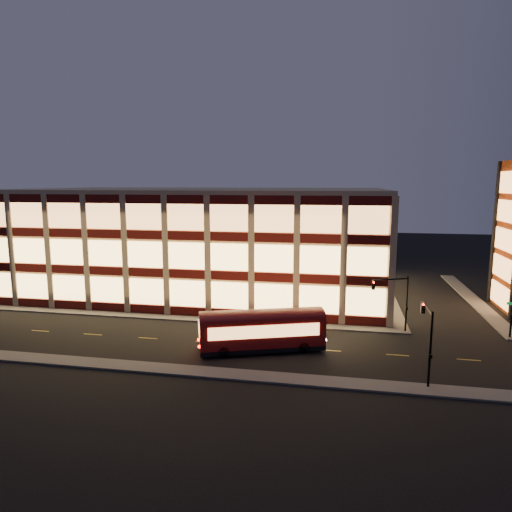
# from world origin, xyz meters

# --- Properties ---
(ground) EXTENTS (200.00, 200.00, 0.00)m
(ground) POSITION_xyz_m (0.00, 0.00, 0.00)
(ground) COLOR black
(ground) RESTS_ON ground
(sidewalk_office_south) EXTENTS (54.00, 2.00, 0.15)m
(sidewalk_office_south) POSITION_xyz_m (-3.00, 1.00, 0.07)
(sidewalk_office_south) COLOR #514F4C
(sidewalk_office_south) RESTS_ON ground
(sidewalk_office_east) EXTENTS (2.00, 30.00, 0.15)m
(sidewalk_office_east) POSITION_xyz_m (23.00, 17.00, 0.07)
(sidewalk_office_east) COLOR #514F4C
(sidewalk_office_east) RESTS_ON ground
(sidewalk_tower_west) EXTENTS (2.00, 30.00, 0.15)m
(sidewalk_tower_west) POSITION_xyz_m (34.00, 17.00, 0.07)
(sidewalk_tower_west) COLOR #514F4C
(sidewalk_tower_west) RESTS_ON ground
(sidewalk_near) EXTENTS (100.00, 2.00, 0.15)m
(sidewalk_near) POSITION_xyz_m (0.00, -13.00, 0.07)
(sidewalk_near) COLOR #514F4C
(sidewalk_near) RESTS_ON ground
(office_building) EXTENTS (50.45, 30.45, 14.50)m
(office_building) POSITION_xyz_m (-2.91, 16.91, 7.25)
(office_building) COLOR tan
(office_building) RESTS_ON ground
(traffic_signal_far) EXTENTS (3.79, 1.87, 6.00)m
(traffic_signal_far) POSITION_xyz_m (22.21, 0.24, 4.11)
(traffic_signal_far) COLOR black
(traffic_signal_far) RESTS_ON ground
(traffic_signal_near) EXTENTS (0.32, 4.45, 6.00)m
(traffic_signal_near) POSITION_xyz_m (23.50, -11.03, 4.13)
(traffic_signal_near) COLOR black
(traffic_signal_near) RESTS_ON ground
(trolley_bus) EXTENTS (11.70, 6.56, 3.87)m
(trolley_bus) POSITION_xyz_m (9.78, -7.13, 2.14)
(trolley_bus) COLOR maroon
(trolley_bus) RESTS_ON ground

